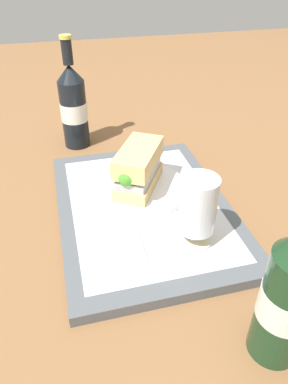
% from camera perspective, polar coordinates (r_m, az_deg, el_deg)
% --- Properties ---
extents(ground_plane, '(3.00, 3.00, 0.00)m').
position_cam_1_polar(ground_plane, '(0.70, 0.00, -3.35)').
color(ground_plane, brown).
extents(tray, '(0.44, 0.32, 0.02)m').
position_cam_1_polar(tray, '(0.69, 0.00, -2.70)').
color(tray, '#4C5156').
rests_on(tray, ground_plane).
extents(placemat, '(0.38, 0.27, 0.00)m').
position_cam_1_polar(placemat, '(0.69, 0.00, -2.00)').
color(placemat, silver).
rests_on(placemat, tray).
extents(plate, '(0.19, 0.19, 0.01)m').
position_cam_1_polar(plate, '(0.72, -1.19, 0.42)').
color(plate, white).
rests_on(plate, placemat).
extents(sandwich, '(0.14, 0.12, 0.08)m').
position_cam_1_polar(sandwich, '(0.69, -1.33, 3.71)').
color(sandwich, tan).
rests_on(sandwich, plate).
extents(beer_glass, '(0.06, 0.06, 0.12)m').
position_cam_1_polar(beer_glass, '(0.57, 8.50, -2.70)').
color(beer_glass, silver).
rests_on(beer_glass, placemat).
extents(napkin_folded, '(0.09, 0.07, 0.01)m').
position_cam_1_polar(napkin_folded, '(0.60, -3.81, -8.25)').
color(napkin_folded, white).
rests_on(napkin_folded, placemat).
extents(second_bottle, '(0.07, 0.07, 0.27)m').
position_cam_1_polar(second_bottle, '(0.91, -11.13, 13.24)').
color(second_bottle, black).
rests_on(second_bottle, ground_plane).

